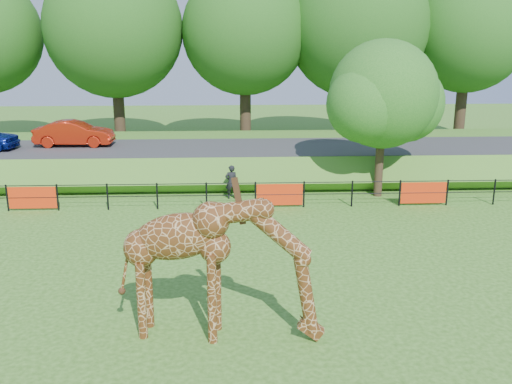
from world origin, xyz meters
TOP-DOWN VIEW (x-y plane):
  - ground at (0.00, 0.00)m, footprint 90.00×90.00m
  - giraffe at (0.73, -2.37)m, footprint 4.85×1.58m
  - perimeter_fence at (0.00, 8.00)m, footprint 28.07×0.10m
  - embankment at (0.00, 15.50)m, footprint 40.00×9.00m
  - road at (0.00, 14.00)m, footprint 40.00×5.00m
  - car_red at (-6.94, 14.71)m, footprint 3.93×1.42m
  - visitor at (1.03, 9.45)m, footprint 0.59×0.43m
  - tree_east at (7.60, 9.63)m, footprint 5.40×4.71m
  - bg_tree_line at (1.89, 22.00)m, footprint 37.30×8.80m

SIDE VIEW (x-z plane):
  - ground at x=0.00m, z-range 0.00..0.00m
  - perimeter_fence at x=0.00m, z-range 0.00..1.10m
  - embankment at x=0.00m, z-range 0.00..1.30m
  - visitor at x=1.03m, z-range 0.00..1.48m
  - road at x=0.00m, z-range 1.30..1.42m
  - giraffe at x=0.73m, z-range 0.00..3.41m
  - car_red at x=-6.94m, z-range 1.42..2.71m
  - tree_east at x=7.60m, z-range 0.90..7.66m
  - bg_tree_line at x=1.89m, z-range 1.28..13.10m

